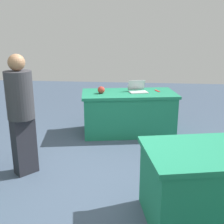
# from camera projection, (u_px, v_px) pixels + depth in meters

# --- Properties ---
(ground_plane) EXTENTS (14.40, 14.40, 0.00)m
(ground_plane) POSITION_uv_depth(u_px,v_px,m) (104.00, 185.00, 3.45)
(ground_plane) COLOR #3D4C60
(table_foreground) EXTENTS (1.82, 1.14, 0.77)m
(table_foreground) POSITION_uv_depth(u_px,v_px,m) (129.00, 112.00, 5.15)
(table_foreground) COLOR #1E7A56
(table_foreground) RESTS_ON ground
(person_presenter) EXTENTS (0.48, 0.48, 1.58)m
(person_presenter) POSITION_uv_depth(u_px,v_px,m) (21.00, 110.00, 3.52)
(person_presenter) COLOR #26262D
(person_presenter) RESTS_ON ground
(laptop_silver) EXTENTS (0.39, 0.37, 0.21)m
(laptop_silver) POSITION_uv_depth(u_px,v_px,m) (138.00, 90.00, 5.07)
(laptop_silver) COLOR silver
(laptop_silver) RESTS_ON table_foreground
(yarn_ball) EXTENTS (0.13, 0.13, 0.13)m
(yarn_ball) POSITION_uv_depth(u_px,v_px,m) (101.00, 90.00, 4.94)
(yarn_ball) COLOR #B2382D
(yarn_ball) RESTS_ON table_foreground
(scissors_red) EXTENTS (0.10, 0.18, 0.01)m
(scissors_red) POSITION_uv_depth(u_px,v_px,m) (157.00, 91.00, 5.16)
(scissors_red) COLOR red
(scissors_red) RESTS_ON table_foreground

